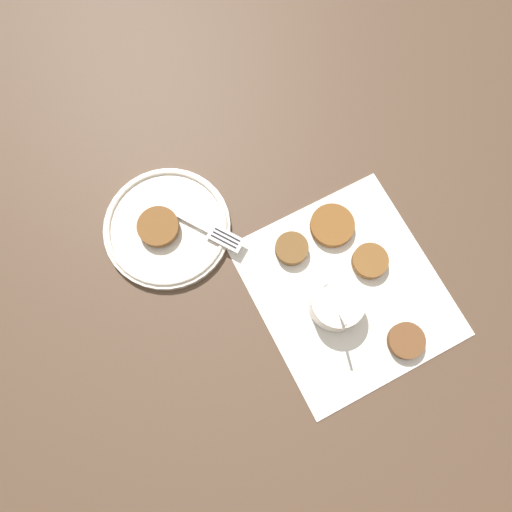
{
  "coord_description": "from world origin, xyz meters",
  "views": [
    {
      "loc": [
        -0.06,
        0.22,
        0.87
      ],
      "look_at": [
        0.12,
        0.07,
        0.02
      ],
      "focal_mm": 35.0,
      "sensor_mm": 36.0,
      "label": 1
    }
  ],
  "objects_px": {
    "sauce_bowl": "(336,303)",
    "serving_plate": "(167,227)",
    "fork": "(209,230)",
    "fritter_on_plate": "(158,227)"
  },
  "relations": [
    {
      "from": "fritter_on_plate",
      "to": "fork",
      "type": "height_order",
      "value": "fritter_on_plate"
    },
    {
      "from": "serving_plate",
      "to": "fork",
      "type": "height_order",
      "value": "fork"
    },
    {
      "from": "sauce_bowl",
      "to": "serving_plate",
      "type": "xyz_separation_m",
      "value": [
        0.3,
        0.15,
        -0.02
      ]
    },
    {
      "from": "sauce_bowl",
      "to": "fork",
      "type": "xyz_separation_m",
      "value": [
        0.24,
        0.09,
        -0.01
      ]
    },
    {
      "from": "fritter_on_plate",
      "to": "fork",
      "type": "distance_m",
      "value": 0.09
    },
    {
      "from": "sauce_bowl",
      "to": "fritter_on_plate",
      "type": "xyz_separation_m",
      "value": [
        0.3,
        0.16,
        -0.0
      ]
    },
    {
      "from": "serving_plate",
      "to": "fork",
      "type": "distance_m",
      "value": 0.08
    },
    {
      "from": "serving_plate",
      "to": "fritter_on_plate",
      "type": "distance_m",
      "value": 0.02
    },
    {
      "from": "sauce_bowl",
      "to": "serving_plate",
      "type": "bearing_deg",
      "value": 25.9
    },
    {
      "from": "serving_plate",
      "to": "fritter_on_plate",
      "type": "height_order",
      "value": "fritter_on_plate"
    }
  ]
}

